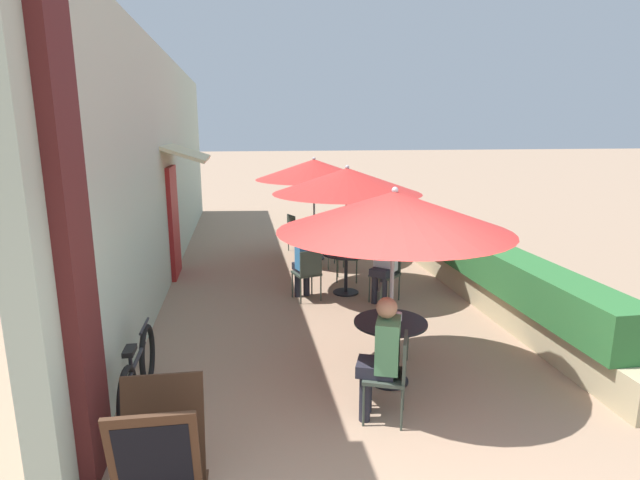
{
  "coord_description": "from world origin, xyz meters",
  "views": [
    {
      "loc": [
        -1.11,
        -3.31,
        2.79
      ],
      "look_at": [
        0.15,
        4.57,
        1.0
      ],
      "focal_mm": 28.0,
      "sensor_mm": 36.0,
      "label": 1
    }
  ],
  "objects_px": {
    "seated_patron_near_left": "(382,353)",
    "seated_patron_mid_left": "(384,261)",
    "patio_table_far": "(314,235)",
    "bicycle_leaning": "(138,375)",
    "patio_umbrella_near": "(394,211)",
    "patio_umbrella_mid": "(347,181)",
    "cafe_chair_far_left": "(335,242)",
    "seated_patron_mid_back": "(305,259)",
    "patio_umbrella_far": "(314,169)",
    "coffee_cup_near": "(399,317)",
    "cafe_chair_mid_back": "(308,271)",
    "cafe_chair_mid_left": "(387,270)",
    "cafe_chair_near_right": "(388,314)",
    "patio_table_mid": "(346,263)",
    "cafe_chair_near_left": "(393,370)",
    "cafe_chair_mid_right": "(343,253)",
    "coffee_cup_mid": "(341,252)",
    "cafe_chair_far_right": "(296,230)",
    "patio_table_near": "(390,337)",
    "menu_board": "(160,447)"
  },
  "relations": [
    {
      "from": "patio_umbrella_far",
      "to": "patio_umbrella_near",
      "type": "bearing_deg",
      "value": -89.62
    },
    {
      "from": "seated_patron_near_left",
      "to": "patio_umbrella_mid",
      "type": "bearing_deg",
      "value": 13.83
    },
    {
      "from": "seated_patron_mid_left",
      "to": "cafe_chair_mid_right",
      "type": "relative_size",
      "value": 1.44
    },
    {
      "from": "cafe_chair_near_right",
      "to": "cafe_chair_mid_left",
      "type": "relative_size",
      "value": 1.0
    },
    {
      "from": "cafe_chair_far_left",
      "to": "cafe_chair_far_right",
      "type": "height_order",
      "value": "same"
    },
    {
      "from": "cafe_chair_far_right",
      "to": "bicycle_leaning",
      "type": "relative_size",
      "value": 0.52
    },
    {
      "from": "cafe_chair_near_left",
      "to": "seated_patron_mid_left",
      "type": "distance_m",
      "value": 3.41
    },
    {
      "from": "cafe_chair_near_right",
      "to": "seated_patron_mid_back",
      "type": "bearing_deg",
      "value": -140.41
    },
    {
      "from": "cafe_chair_mid_back",
      "to": "bicycle_leaning",
      "type": "xyz_separation_m",
      "value": [
        -2.14,
        -2.92,
        -0.16
      ]
    },
    {
      "from": "patio_table_mid",
      "to": "cafe_chair_far_right",
      "type": "bearing_deg",
      "value": 99.7
    },
    {
      "from": "cafe_chair_mid_left",
      "to": "cafe_chair_mid_back",
      "type": "height_order",
      "value": "same"
    },
    {
      "from": "seated_patron_mid_back",
      "to": "menu_board",
      "type": "relative_size",
      "value": 1.41
    },
    {
      "from": "patio_table_near",
      "to": "patio_table_mid",
      "type": "distance_m",
      "value": 3.11
    },
    {
      "from": "cafe_chair_mid_back",
      "to": "patio_umbrella_far",
      "type": "bearing_deg",
      "value": 63.21
    },
    {
      "from": "seated_patron_mid_left",
      "to": "cafe_chair_near_right",
      "type": "bearing_deg",
      "value": 118.99
    },
    {
      "from": "coffee_cup_mid",
      "to": "bicycle_leaning",
      "type": "bearing_deg",
      "value": -131.25
    },
    {
      "from": "patio_table_mid",
      "to": "seated_patron_mid_back",
      "type": "relative_size",
      "value": 0.65
    },
    {
      "from": "patio_table_near",
      "to": "seated_patron_near_left",
      "type": "distance_m",
      "value": 0.76
    },
    {
      "from": "seated_patron_near_left",
      "to": "bicycle_leaning",
      "type": "xyz_separation_m",
      "value": [
        -2.37,
        0.58,
        -0.33
      ]
    },
    {
      "from": "patio_table_far",
      "to": "bicycle_leaning",
      "type": "bearing_deg",
      "value": -115.16
    },
    {
      "from": "cafe_chair_near_left",
      "to": "patio_table_mid",
      "type": "relative_size",
      "value": 1.08
    },
    {
      "from": "coffee_cup_near",
      "to": "seated_patron_mid_left",
      "type": "bearing_deg",
      "value": 77.24
    },
    {
      "from": "cafe_chair_far_left",
      "to": "seated_patron_mid_back",
      "type": "bearing_deg",
      "value": 135.66
    },
    {
      "from": "cafe_chair_mid_left",
      "to": "cafe_chair_far_left",
      "type": "xyz_separation_m",
      "value": [
        -0.46,
        2.19,
        0.0
      ]
    },
    {
      "from": "seated_patron_near_left",
      "to": "coffee_cup_mid",
      "type": "bearing_deg",
      "value": 15.32
    },
    {
      "from": "cafe_chair_near_left",
      "to": "cafe_chair_near_right",
      "type": "height_order",
      "value": "same"
    },
    {
      "from": "patio_table_mid",
      "to": "cafe_chair_mid_right",
      "type": "relative_size",
      "value": 0.93
    },
    {
      "from": "patio_umbrella_near",
      "to": "patio_umbrella_mid",
      "type": "bearing_deg",
      "value": 87.03
    },
    {
      "from": "patio_table_mid",
      "to": "cafe_chair_near_left",
      "type": "bearing_deg",
      "value": -95.26
    },
    {
      "from": "cafe_chair_near_right",
      "to": "patio_table_mid",
      "type": "height_order",
      "value": "cafe_chair_near_right"
    },
    {
      "from": "seated_patron_mid_left",
      "to": "patio_table_far",
      "type": "relative_size",
      "value": 1.54
    },
    {
      "from": "patio_table_near",
      "to": "coffee_cup_near",
      "type": "xyz_separation_m",
      "value": [
        0.1,
        0.01,
        0.23
      ]
    },
    {
      "from": "seated_patron_mid_back",
      "to": "patio_umbrella_far",
      "type": "bearing_deg",
      "value": 62.11
    },
    {
      "from": "seated_patron_mid_left",
      "to": "cafe_chair_far_left",
      "type": "height_order",
      "value": "seated_patron_mid_left"
    },
    {
      "from": "patio_umbrella_far",
      "to": "cafe_chair_mid_back",
      "type": "bearing_deg",
      "value": -100.47
    },
    {
      "from": "seated_patron_mid_left",
      "to": "patio_umbrella_mid",
      "type": "bearing_deg",
      "value": -2.72
    },
    {
      "from": "seated_patron_near_left",
      "to": "cafe_chair_far_right",
      "type": "height_order",
      "value": "seated_patron_near_left"
    },
    {
      "from": "seated_patron_near_left",
      "to": "cafe_chair_mid_back",
      "type": "bearing_deg",
      "value": 24.55
    },
    {
      "from": "patio_umbrella_mid",
      "to": "patio_table_far",
      "type": "height_order",
      "value": "patio_umbrella_mid"
    },
    {
      "from": "seated_patron_mid_left",
      "to": "cafe_chair_far_right",
      "type": "bearing_deg",
      "value": -30.27
    },
    {
      "from": "patio_table_far",
      "to": "cafe_chair_far_left",
      "type": "height_order",
      "value": "cafe_chair_far_left"
    },
    {
      "from": "cafe_chair_near_left",
      "to": "cafe_chair_mid_left",
      "type": "xyz_separation_m",
      "value": [
        0.94,
        3.37,
        0.0
      ]
    },
    {
      "from": "seated_patron_mid_left",
      "to": "cafe_chair_far_left",
      "type": "xyz_separation_m",
      "value": [
        -0.38,
        2.27,
        -0.17
      ]
    },
    {
      "from": "patio_umbrella_near",
      "to": "bicycle_leaning",
      "type": "distance_m",
      "value": 3.11
    },
    {
      "from": "cafe_chair_mid_back",
      "to": "cafe_chair_far_right",
      "type": "height_order",
      "value": "same"
    },
    {
      "from": "seated_patron_mid_left",
      "to": "patio_table_far",
      "type": "height_order",
      "value": "seated_patron_mid_left"
    },
    {
      "from": "patio_table_far",
      "to": "seated_patron_near_left",
      "type": "bearing_deg",
      "value": -92.41
    },
    {
      "from": "patio_umbrella_near",
      "to": "patio_table_far",
      "type": "distance_m",
      "value": 5.69
    },
    {
      "from": "patio_umbrella_near",
      "to": "seated_patron_near_left",
      "type": "relative_size",
      "value": 1.99
    },
    {
      "from": "seated_patron_near_left",
      "to": "seated_patron_mid_left",
      "type": "xyz_separation_m",
      "value": [
        0.97,
        3.25,
        0.0
      ]
    }
  ]
}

